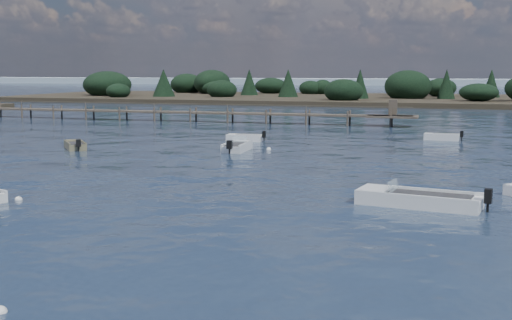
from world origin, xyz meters
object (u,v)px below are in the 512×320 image
(tender_far_grey_b, at_px, (442,138))
(dinghy_extra_b, at_px, (237,148))
(tender_far_grey, at_px, (75,147))
(tender_far_white, at_px, (245,139))
(jetty, at_px, (157,112))
(dinghy_mid_white_a, at_px, (418,202))

(tender_far_grey_b, bearing_deg, dinghy_extra_b, -140.44)
(tender_far_grey, bearing_deg, tender_far_white, 38.69)
(jetty, bearing_deg, tender_far_grey, -78.02)
(tender_far_grey_b, xyz_separation_m, dinghy_mid_white_a, (-0.73, -26.54, 0.02))
(tender_far_grey_b, xyz_separation_m, tender_far_grey, (-25.24, -13.38, 0.00))
(tender_far_grey_b, distance_m, tender_far_white, 15.91)
(dinghy_extra_b, bearing_deg, tender_far_white, 102.65)
(tender_far_grey, bearing_deg, dinghy_mid_white_a, -28.24)
(tender_far_grey_b, distance_m, jetty, 32.80)
(jetty, bearing_deg, tender_far_white, -47.61)
(tender_far_grey_b, height_order, dinghy_mid_white_a, dinghy_mid_white_a)
(jetty, bearing_deg, dinghy_extra_b, -53.81)
(dinghy_extra_b, xyz_separation_m, tender_far_grey, (-11.57, -2.09, -0.02))
(dinghy_extra_b, relative_size, tender_far_grey_b, 1.18)
(dinghy_mid_white_a, bearing_deg, tender_far_grey_b, 88.42)
(dinghy_extra_b, height_order, tender_far_grey, dinghy_extra_b)
(dinghy_extra_b, distance_m, tender_far_grey, 11.76)
(dinghy_extra_b, height_order, dinghy_mid_white_a, dinghy_mid_white_a)
(dinghy_extra_b, xyz_separation_m, jetty, (-16.92, 23.12, 0.81))
(dinghy_mid_white_a, bearing_deg, dinghy_extra_b, 130.29)
(jetty, bearing_deg, tender_far_grey_b, -21.15)
(dinghy_mid_white_a, xyz_separation_m, tender_far_white, (-14.30, 21.33, -0.01))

